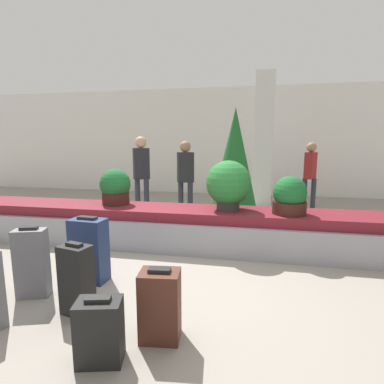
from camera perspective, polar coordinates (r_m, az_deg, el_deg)
name	(u,v)px	position (r m, az deg, el deg)	size (l,w,h in m)	color
ground_plane	(172,281)	(3.57, -3.91, -16.51)	(18.00, 18.00, 0.00)	gray
back_wall	(224,142)	(9.28, 6.03, 9.50)	(18.00, 0.06, 3.20)	silver
carousel	(192,228)	(4.57, 0.00, -6.90)	(7.97, 0.91, 0.59)	gray
pillar	(263,141)	(7.51, 13.37, 9.38)	(0.45, 0.45, 3.20)	silver
suitcase_0	(160,305)	(2.54, -6.11, -20.64)	(0.34, 0.27, 0.59)	#472319
suitcase_1	(89,250)	(3.62, -19.01, -10.42)	(0.41, 0.26, 0.75)	navy
suitcase_3	(100,331)	(2.43, -17.18, -23.99)	(0.36, 0.28, 0.49)	black
suitcase_4	(32,263)	(3.50, -28.20, -11.84)	(0.34, 0.25, 0.73)	slate
suitcase_5	(77,280)	(3.02, -21.13, -15.33)	(0.32, 0.24, 0.68)	black
potted_plant_0	(290,197)	(4.32, 18.12, -0.87)	(0.46, 0.46, 0.52)	#381914
potted_plant_1	(228,184)	(4.37, 6.94, 1.43)	(0.65, 0.65, 0.72)	#2D2D2D
potted_plant_2	(115,187)	(4.91, -14.39, 0.84)	(0.48, 0.48, 0.57)	#381914
traveler_0	(141,169)	(6.35, -9.61, 4.26)	(0.37, 0.32, 1.69)	#282833
traveler_1	(185,173)	(6.12, -1.26, 3.57)	(0.37, 0.30, 1.60)	#282833
traveler_2	(310,171)	(7.33, 21.57, 3.73)	(0.32, 0.37, 1.57)	#282833
decorated_tree	(235,163)	(5.61, 8.11, 5.40)	(0.93, 0.93, 2.19)	#4C331E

